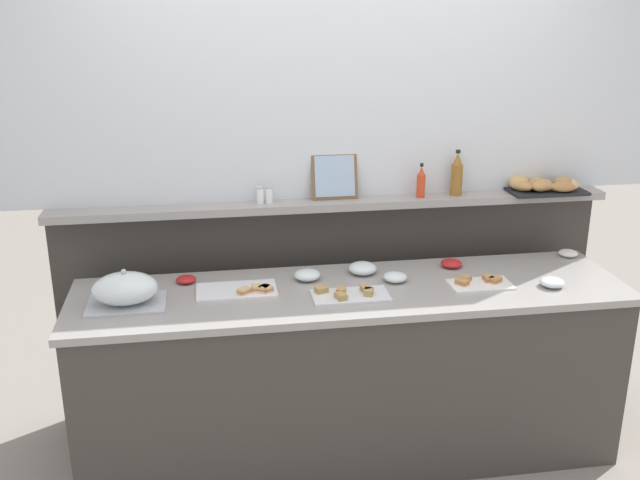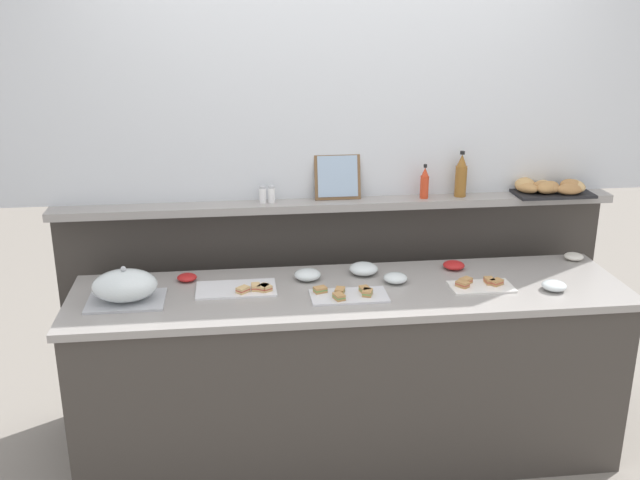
{
  "view_description": "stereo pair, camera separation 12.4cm",
  "coord_description": "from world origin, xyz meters",
  "views": [
    {
      "loc": [
        -0.64,
        -3.07,
        2.2
      ],
      "look_at": [
        -0.13,
        0.1,
        1.11
      ],
      "focal_mm": 40.94,
      "sensor_mm": 36.0,
      "label": 1
    },
    {
      "loc": [
        -0.52,
        -3.09,
        2.2
      ],
      "look_at": [
        -0.13,
        0.1,
        1.11
      ],
      "focal_mm": 40.94,
      "sensor_mm": 36.0,
      "label": 2
    }
  ],
  "objects": [
    {
      "name": "ground_plane",
      "position": [
        0.0,
        0.6,
        0.0
      ],
      "size": [
        12.0,
        12.0,
        0.0
      ],
      "primitive_type": "plane",
      "color": "gray"
    },
    {
      "name": "buffet_counter",
      "position": [
        0.0,
        0.0,
        0.45
      ],
      "size": [
        2.59,
        0.66,
        0.89
      ],
      "color": "#3D3833",
      "rests_on": "ground_plane"
    },
    {
      "name": "back_ledge_unit",
      "position": [
        0.0,
        0.5,
        0.63
      ],
      "size": [
        2.86,
        0.22,
        1.2
      ],
      "color": "#3D3833",
      "rests_on": "ground_plane"
    },
    {
      "name": "upper_wall_panel",
      "position": [
        0.0,
        0.53,
        1.9
      ],
      "size": [
        3.46,
        0.08,
        1.4
      ],
      "primitive_type": "cube",
      "color": "silver",
      "rests_on": "back_ledge_unit"
    },
    {
      "name": "sandwich_platter_rear",
      "position": [
        -0.51,
        0.05,
        0.9
      ],
      "size": [
        0.37,
        0.21,
        0.04
      ],
      "color": "white",
      "rests_on": "buffet_counter"
    },
    {
      "name": "sandwich_platter_front",
      "position": [
        -0.03,
        -0.09,
        0.9
      ],
      "size": [
        0.35,
        0.18,
        0.04
      ],
      "color": "silver",
      "rests_on": "buffet_counter"
    },
    {
      "name": "sandwich_platter_side",
      "position": [
        0.6,
        -0.05,
        0.9
      ],
      "size": [
        0.29,
        0.16,
        0.04
      ],
      "color": "white",
      "rests_on": "buffet_counter"
    },
    {
      "name": "serving_cloche",
      "position": [
        -1.02,
        -0.03,
        0.96
      ],
      "size": [
        0.34,
        0.24,
        0.17
      ],
      "color": "#B7BABF",
      "rests_on": "buffet_counter"
    },
    {
      "name": "glass_bowl_large",
      "position": [
        -0.19,
        0.14,
        0.91
      ],
      "size": [
        0.13,
        0.13,
        0.05
      ],
      "color": "silver",
      "rests_on": "buffet_counter"
    },
    {
      "name": "glass_bowl_medium",
      "position": [
        0.22,
        0.06,
        0.91
      ],
      "size": [
        0.11,
        0.11,
        0.05
      ],
      "color": "silver",
      "rests_on": "buffet_counter"
    },
    {
      "name": "glass_bowl_small",
      "position": [
        0.93,
        -0.12,
        0.91
      ],
      "size": [
        0.11,
        0.11,
        0.05
      ],
      "color": "silver",
      "rests_on": "buffet_counter"
    },
    {
      "name": "glass_bowl_extra",
      "position": [
        0.09,
        0.18,
        0.92
      ],
      "size": [
        0.14,
        0.14,
        0.06
      ],
      "color": "silver",
      "rests_on": "buffet_counter"
    },
    {
      "name": "condiment_bowl_dark",
      "position": [
        0.55,
        0.2,
        0.91
      ],
      "size": [
        0.11,
        0.11,
        0.04
      ],
      "primitive_type": "ellipsoid",
      "color": "red",
      "rests_on": "buffet_counter"
    },
    {
      "name": "condiment_bowl_red",
      "position": [
        -0.76,
        0.2,
        0.91
      ],
      "size": [
        0.09,
        0.09,
        0.03
      ],
      "primitive_type": "ellipsoid",
      "color": "red",
      "rests_on": "buffet_counter"
    },
    {
      "name": "condiment_bowl_teal",
      "position": [
        1.2,
        0.25,
        0.91
      ],
      "size": [
        0.1,
        0.1,
        0.03
      ],
      "primitive_type": "ellipsoid",
      "color": "silver",
      "rests_on": "buffet_counter"
    },
    {
      "name": "vinegar_bottle_amber",
      "position": [
        0.63,
        0.43,
        1.3
      ],
      "size": [
        0.06,
        0.06,
        0.24
      ],
      "color": "#8E5B23",
      "rests_on": "back_ledge_unit"
    },
    {
      "name": "hot_sauce_bottle",
      "position": [
        0.44,
        0.42,
        1.28
      ],
      "size": [
        0.04,
        0.04,
        0.18
      ],
      "color": "red",
      "rests_on": "back_ledge_unit"
    },
    {
      "name": "salt_shaker",
      "position": [
        -0.38,
        0.43,
        1.24
      ],
      "size": [
        0.03,
        0.03,
        0.09
      ],
      "color": "white",
      "rests_on": "back_ledge_unit"
    },
    {
      "name": "pepper_shaker",
      "position": [
        -0.34,
        0.43,
        1.24
      ],
      "size": [
        0.03,
        0.03,
        0.09
      ],
      "color": "white",
      "rests_on": "back_ledge_unit"
    },
    {
      "name": "bread_basket",
      "position": [
        1.1,
        0.41,
        1.24
      ],
      "size": [
        0.41,
        0.27,
        0.08
      ],
      "color": "black",
      "rests_on": "back_ledge_unit"
    },
    {
      "name": "framed_picture",
      "position": [
        0.0,
        0.47,
        1.32
      ],
      "size": [
        0.23,
        0.07,
        0.23
      ],
      "color": "brown",
      "rests_on": "back_ledge_unit"
    }
  ]
}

